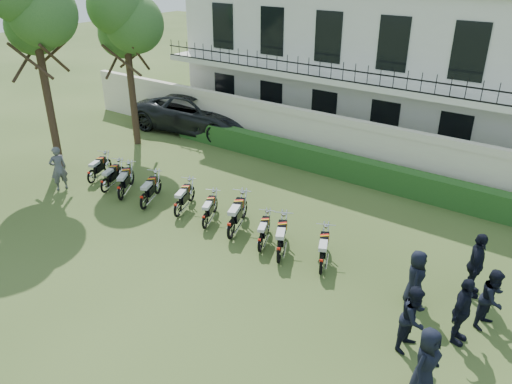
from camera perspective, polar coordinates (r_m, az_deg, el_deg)
ground at (r=16.24m, az=-5.27°, el=-5.89°), size 100.00×100.00×0.00m
perimeter_wall at (r=21.76m, az=8.57°, el=5.81°), size 30.00×0.35×2.30m
hedge at (r=20.92m, az=9.82°, el=2.91°), size 18.00×0.60×1.00m
building at (r=26.37m, az=15.28°, el=14.46°), size 20.40×9.60×7.40m
tree_west_mid at (r=21.95m, az=-24.30°, el=18.90°), size 3.40×3.20×8.82m
tree_west_near at (r=23.93m, az=-14.80°, el=18.74°), size 3.40×3.20×7.90m
motorcycle_0 at (r=21.13m, az=-18.33°, el=2.03°), size 0.79×1.72×0.98m
motorcycle_1 at (r=20.14m, az=-16.93°, el=1.07°), size 0.80×1.74×0.99m
motorcycle_2 at (r=19.36m, az=-15.23°, el=0.40°), size 1.15×1.72×1.08m
motorcycle_3 at (r=18.46m, az=-12.73°, el=-0.63°), size 0.93×1.80×1.05m
motorcycle_4 at (r=17.71m, az=-8.97°, el=-1.52°), size 0.83×1.78×1.02m
motorcycle_5 at (r=16.87m, az=-5.86°, el=-2.89°), size 0.85×1.64×0.96m
motorcycle_6 at (r=16.17m, az=-2.89°, el=-3.76°), size 0.95×2.03×1.16m
motorcycle_7 at (r=15.55m, az=0.49°, el=-5.50°), size 0.81×1.60×0.93m
motorcycle_8 at (r=15.01m, az=2.65°, el=-6.49°), size 1.01×1.80×1.08m
motorcycle_9 at (r=14.63m, az=7.50°, el=-7.75°), size 0.90×1.75×1.02m
suv at (r=26.31m, az=-6.56°, el=8.98°), size 7.28×4.09×1.92m
inspector at (r=20.89m, az=-21.66°, el=2.53°), size 0.59×0.74×1.78m
officer_0 at (r=11.46m, az=18.87°, el=-17.96°), size 0.65×0.89×1.68m
officer_1 at (r=12.45m, az=17.59°, el=-13.59°), size 0.75×0.91×1.71m
officer_2 at (r=12.97m, az=22.48°, el=-12.47°), size 0.53×1.08×1.78m
officer_3 at (r=13.90m, az=17.80°, el=-9.32°), size 0.72×0.89×1.59m
officer_4 at (r=13.81m, az=25.42°, el=-10.95°), size 0.80×0.92×1.63m
officer_5 at (r=14.70m, az=23.83°, el=-7.65°), size 0.68×1.18×1.89m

